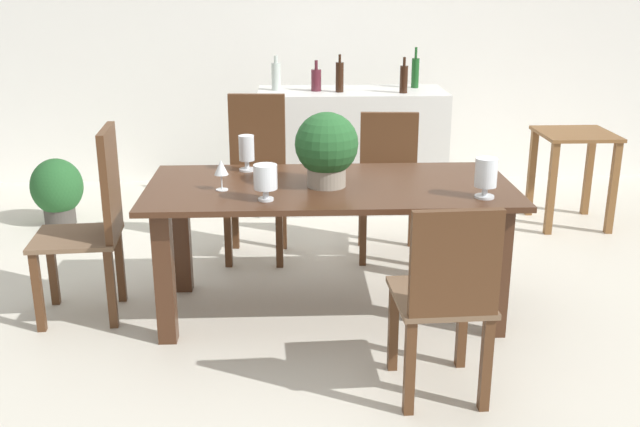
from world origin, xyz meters
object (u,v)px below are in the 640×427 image
object	(u,v)px
crystal_vase_right	(486,174)
wine_bottle_dark	(404,79)
chair_far_left	(257,170)
wine_bottle_clear	(340,77)
chair_head_end	(95,217)
kitchen_counter	(351,149)
flower_centerpiece	(326,147)
side_table	(573,157)
crystal_vase_left	(265,178)
wine_glass	(221,168)
crystal_vase_center_near	(247,150)
wine_bottle_tall	(415,72)
wine_bottle_green	(316,80)
wine_bottle_amber	(276,76)
chair_far_right	(389,177)
chair_near_right	(446,294)
potted_plant_floor	(57,189)
dining_table	(330,208)

from	to	relation	value
crystal_vase_right	wine_bottle_dark	world-z (taller)	wine_bottle_dark
chair_far_left	wine_bottle_clear	bearing A→B (deg)	61.07
crystal_vase_right	wine_bottle_clear	size ratio (longest dim) A/B	0.71
chair_head_end	kitchen_counter	bearing A→B (deg)	137.49
flower_centerpiece	kitchen_counter	size ratio (longest dim) A/B	0.27
flower_centerpiece	side_table	xyz separation A→B (m)	(1.92, 1.48, -0.43)
crystal_vase_left	wine_bottle_dark	distance (m)	2.34
wine_glass	wine_bottle_dark	bearing A→B (deg)	57.11
chair_head_end	wine_glass	world-z (taller)	chair_head_end
chair_head_end	crystal_vase_center_near	world-z (taller)	chair_head_end
wine_bottle_dark	side_table	world-z (taller)	wine_bottle_dark
wine_bottle_dark	crystal_vase_left	bearing A→B (deg)	-115.46
wine_bottle_tall	side_table	world-z (taller)	wine_bottle_tall
crystal_vase_center_near	flower_centerpiece	bearing A→B (deg)	-37.84
crystal_vase_center_near	wine_glass	distance (m)	0.41
flower_centerpiece	crystal_vase_center_near	world-z (taller)	flower_centerpiece
chair_head_end	wine_bottle_green	distance (m)	2.37
wine_bottle_amber	wine_bottle_green	world-z (taller)	wine_bottle_amber
chair_far_right	side_table	world-z (taller)	chair_far_right
crystal_vase_center_near	crystal_vase_right	xyz separation A→B (m)	(1.23, -0.59, 0.00)
chair_near_right	wine_bottle_clear	bearing A→B (deg)	-87.29
wine_bottle_amber	wine_bottle_tall	xyz separation A→B (m)	(1.11, 0.08, 0.01)
chair_far_left	wine_bottle_green	bearing A→B (deg)	70.59
side_table	potted_plant_floor	bearing A→B (deg)	177.59
chair_far_right	kitchen_counter	bearing A→B (deg)	103.69
chair_far_right	crystal_vase_left	world-z (taller)	chair_far_right
wine_glass	wine_bottle_green	size ratio (longest dim) A/B	0.69
wine_bottle_tall	wine_bottle_green	size ratio (longest dim) A/B	1.35
chair_near_right	chair_far_left	bearing A→B (deg)	-67.67
crystal_vase_right	wine_bottle_dark	bearing A→B (deg)	92.74
wine_bottle_clear	side_table	bearing A→B (deg)	-14.57
dining_table	wine_bottle_clear	xyz separation A→B (m)	(0.18, 1.89, 0.46)
kitchen_counter	dining_table	bearing A→B (deg)	-98.06
wine_glass	side_table	xyz separation A→B (m)	(2.47, 1.53, -0.34)
crystal_vase_left	wine_glass	size ratio (longest dim) A/B	1.12
flower_centerpiece	wine_bottle_tall	world-z (taller)	wine_bottle_tall
crystal_vase_left	crystal_vase_center_near	distance (m)	0.60
potted_plant_floor	chair_head_end	bearing A→B (deg)	-66.34
chair_far_left	wine_bottle_tall	xyz separation A→B (m)	(1.23, 1.15, 0.49)
chair_head_end	wine_bottle_clear	size ratio (longest dim) A/B	3.68
wine_glass	wine_bottle_amber	bearing A→B (deg)	82.94
wine_bottle_tall	crystal_vase_right	bearing A→B (deg)	-90.75
chair_far_left	potted_plant_floor	size ratio (longest dim) A/B	2.11
wine_glass	wine_bottle_dark	size ratio (longest dim) A/B	0.60
chair_near_right	wine_bottle_amber	world-z (taller)	wine_bottle_amber
chair_far_right	side_table	distance (m)	1.53
wine_bottle_dark	wine_bottle_amber	distance (m)	0.99
side_table	wine_bottle_tall	bearing A→B (deg)	149.59
crystal_vase_right	wine_bottle_dark	distance (m)	2.12
wine_glass	potted_plant_floor	world-z (taller)	wine_glass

